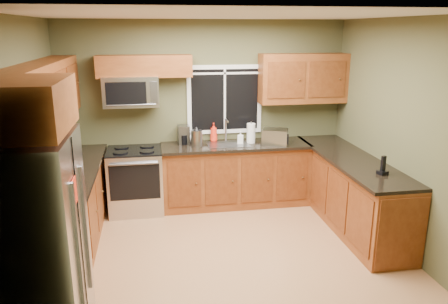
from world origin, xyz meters
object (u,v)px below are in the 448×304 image
object	(u,v)px
refrigerator	(34,249)
coffee_maker	(184,135)
toaster_oven	(275,137)
cordless_phone	(383,169)
range	(136,180)
paper_towel_roll	(251,133)
kettle	(197,137)
microwave	(131,91)
soap_bottle_c	(191,137)
soap_bottle_a	(214,132)
soap_bottle_b	(240,137)

from	to	relation	value
refrigerator	coffee_maker	bearing A→B (deg)	64.44
toaster_oven	cordless_phone	bearing A→B (deg)	-61.07
toaster_oven	range	bearing A→B (deg)	177.28
paper_towel_roll	kettle	bearing A→B (deg)	-174.55
microwave	toaster_oven	distance (m)	2.15
kettle	paper_towel_roll	size ratio (longest dim) A/B	0.91
kettle	soap_bottle_c	bearing A→B (deg)	102.56
range	soap_bottle_a	distance (m)	1.34
paper_towel_roll	toaster_oven	bearing A→B (deg)	-24.68
paper_towel_roll	soap_bottle_a	world-z (taller)	paper_towel_roll
refrigerator	cordless_phone	xyz separation A→B (m)	(3.56, 1.14, 0.11)
kettle	soap_bottle_c	world-z (taller)	kettle
kettle	soap_bottle_a	size ratio (longest dim) A/B	1.04
kettle	microwave	bearing A→B (deg)	169.77
toaster_oven	coffee_maker	bearing A→B (deg)	168.49
range	cordless_phone	xyz separation A→B (m)	(2.87, -1.63, 0.54)
range	toaster_oven	size ratio (longest dim) A/B	2.15
refrigerator	soap_bottle_a	distance (m)	3.53
paper_towel_roll	soap_bottle_c	size ratio (longest dim) A/B	2.03
toaster_oven	soap_bottle_a	xyz separation A→B (m)	(-0.86, 0.33, 0.03)
toaster_oven	soap_bottle_b	distance (m)	0.51
refrigerator	soap_bottle_c	bearing A→B (deg)	63.13
refrigerator	range	bearing A→B (deg)	76.03
refrigerator	coffee_maker	world-z (taller)	refrigerator
microwave	soap_bottle_a	distance (m)	1.34
soap_bottle_a	soap_bottle_b	world-z (taller)	soap_bottle_a
paper_towel_roll	soap_bottle_c	xyz separation A→B (m)	(-0.87, 0.18, -0.07)
cordless_phone	refrigerator	bearing A→B (deg)	-162.27
microwave	kettle	world-z (taller)	microwave
refrigerator	range	world-z (taller)	refrigerator
soap_bottle_b	cordless_phone	xyz separation A→B (m)	(1.34, -1.67, -0.02)
range	paper_towel_roll	size ratio (longest dim) A/B	2.93
microwave	cordless_phone	xyz separation A→B (m)	(2.87, -1.77, -0.72)
microwave	coffee_maker	world-z (taller)	microwave
cordless_phone	soap_bottle_a	bearing A→B (deg)	132.48
kettle	soap_bottle_a	world-z (taller)	kettle
microwave	soap_bottle_a	world-z (taller)	microwave
soap_bottle_b	soap_bottle_c	distance (m)	0.73
paper_towel_roll	cordless_phone	xyz separation A→B (m)	(1.17, -1.68, -0.08)
microwave	paper_towel_roll	size ratio (longest dim) A/B	2.37
soap_bottle_a	soap_bottle_c	xyz separation A→B (m)	(-0.34, 0.00, -0.06)
microwave	soap_bottle_b	distance (m)	1.69
microwave	kettle	size ratio (longest dim) A/B	2.62
microwave	soap_bottle_c	distance (m)	1.10
kettle	paper_towel_roll	world-z (taller)	paper_towel_roll
coffee_maker	cordless_phone	size ratio (longest dim) A/B	1.21
paper_towel_roll	cordless_phone	world-z (taller)	paper_towel_roll
coffee_maker	soap_bottle_a	size ratio (longest dim) A/B	0.97
refrigerator	soap_bottle_b	bearing A→B (deg)	51.56
kettle	cordless_phone	world-z (taller)	kettle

